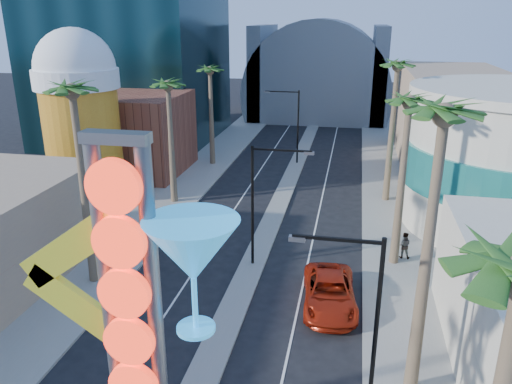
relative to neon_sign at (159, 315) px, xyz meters
name	(u,v)px	position (x,y,z in m)	size (l,w,h in m)	color
sidewalk_west	(188,183)	(-10.32, 32.04, -7.23)	(5.00, 100.00, 0.15)	gray
sidewalk_east	(391,197)	(8.68, 32.04, -7.23)	(5.00, 100.00, 0.15)	gray
median	(290,180)	(-0.82, 35.04, -7.23)	(1.60, 84.00, 0.15)	gray
brick_filler_west	(134,134)	(-16.82, 35.04, -3.31)	(10.00, 10.00, 8.00)	brown
filler_east	(450,117)	(15.18, 45.04, -2.31)	(10.00, 20.00, 10.00)	tan
beer_mug	(80,109)	(-17.82, 27.04, 0.54)	(7.00, 7.00, 14.50)	#BF6819
canopy	(319,89)	(-0.82, 69.04, -3.00)	(22.00, 16.00, 22.00)	slate
neon_sign	(159,315)	(0.00, 0.00, 0.00)	(6.53, 2.60, 12.55)	gray
streetlight_0	(261,195)	(-0.27, 17.04, -2.43)	(3.79, 0.25, 8.00)	black
streetlight_1	(293,120)	(-1.36, 41.04, -2.43)	(3.79, 0.25, 8.00)	black
streetlight_2	(364,315)	(5.91, 5.04, -2.47)	(3.45, 0.25, 8.00)	black
palm_1	(73,104)	(-9.82, 13.04, 3.52)	(2.40, 2.40, 12.70)	brown
palm_2	(168,92)	(-9.82, 27.04, 2.17)	(2.40, 2.40, 11.20)	brown
palm_3	(210,76)	(-9.82, 39.04, 2.17)	(2.40, 2.40, 11.20)	brown
palm_5	(442,136)	(8.18, 7.04, 3.96)	(2.40, 2.40, 13.20)	brown
palm_6	(409,113)	(8.18, 19.04, 2.62)	(2.40, 2.40, 11.70)	brown
palm_7	(397,75)	(8.18, 31.04, 3.52)	(2.40, 2.40, 12.70)	brown
red_pickup	(330,293)	(4.35, 13.12, -6.45)	(2.83, 6.14, 1.70)	#AB220D
pedestrian_b	(404,245)	(8.82, 19.76, -6.26)	(0.88, 0.68, 1.80)	gray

